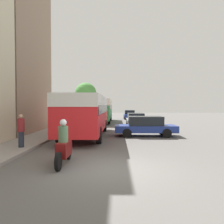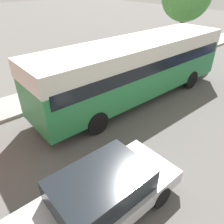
% 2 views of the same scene
% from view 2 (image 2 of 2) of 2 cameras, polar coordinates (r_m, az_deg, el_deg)
% --- Properties ---
extents(bus_following, '(2.59, 10.89, 3.00)m').
position_cam_2_polar(bus_following, '(10.94, 6.42, 12.75)').
color(bus_following, '#2D8447').
rests_on(bus_following, ground_plane).
extents(car_crossing, '(1.93, 4.49, 1.41)m').
position_cam_2_polar(car_crossing, '(5.98, -2.84, -20.67)').
color(car_crossing, '#B7B7BC').
rests_on(car_crossing, ground_plane).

